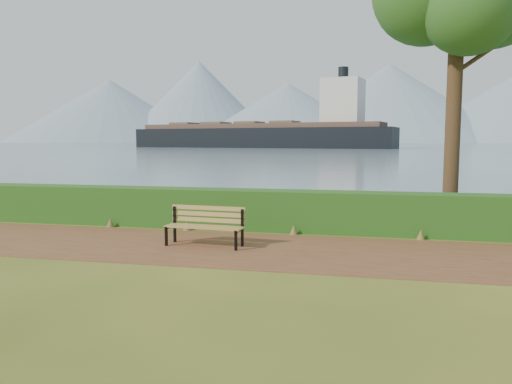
# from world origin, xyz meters

# --- Properties ---
(ground) EXTENTS (140.00, 140.00, 0.00)m
(ground) POSITION_xyz_m (0.00, 0.00, 0.00)
(ground) COLOR #3D5217
(ground) RESTS_ON ground
(path) EXTENTS (40.00, 3.40, 0.01)m
(path) POSITION_xyz_m (0.00, 0.30, 0.01)
(path) COLOR brown
(path) RESTS_ON ground
(hedge) EXTENTS (32.00, 0.85, 1.00)m
(hedge) POSITION_xyz_m (0.00, 2.60, 0.50)
(hedge) COLOR #194E16
(hedge) RESTS_ON ground
(water) EXTENTS (700.00, 510.00, 0.00)m
(water) POSITION_xyz_m (0.00, 260.00, 0.01)
(water) COLOR slate
(water) RESTS_ON ground
(mountains) EXTENTS (585.00, 190.00, 70.00)m
(mountains) POSITION_xyz_m (-9.17, 406.05, 27.70)
(mountains) COLOR gray
(mountains) RESTS_ON ground
(bench) EXTENTS (1.72, 0.63, 0.84)m
(bench) POSITION_xyz_m (-0.07, 0.43, 0.49)
(bench) COLOR black
(bench) RESTS_ON ground
(cargo_ship) EXTENTS (76.13, 28.00, 22.88)m
(cargo_ship) POSITION_xyz_m (-23.85, 126.79, 3.41)
(cargo_ship) COLOR black
(cargo_ship) RESTS_ON ground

